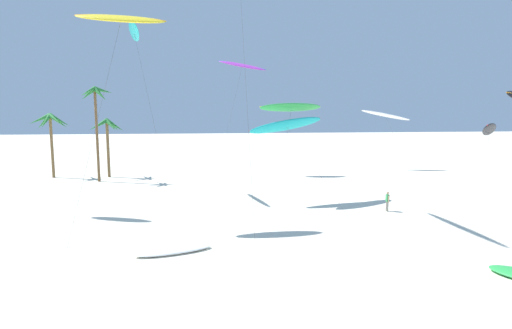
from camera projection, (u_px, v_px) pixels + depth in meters
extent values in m
cylinder|color=brown|center=(52.00, 147.00, 51.60)|extent=(0.35, 0.35, 7.84)
cone|color=#287533|center=(60.00, 121.00, 51.34)|extent=(2.51, 0.64, 1.82)
cone|color=#287533|center=(59.00, 122.00, 51.94)|extent=(2.13, 1.99, 2.06)
cone|color=#287533|center=(51.00, 119.00, 52.23)|extent=(1.24, 2.63, 1.61)
cone|color=#287533|center=(44.00, 122.00, 51.48)|extent=(2.35, 1.45, 2.11)
cone|color=#287533|center=(39.00, 120.00, 50.65)|extent=(2.62, 1.37, 1.57)
cone|color=#287533|center=(46.00, 121.00, 50.13)|extent=(0.87, 2.50, 1.92)
cone|color=#287533|center=(55.00, 119.00, 50.36)|extent=(2.19, 2.31, 1.37)
cylinder|color=brown|center=(108.00, 149.00, 52.05)|extent=(0.36, 0.36, 7.17)
cone|color=#287533|center=(115.00, 126.00, 51.66)|extent=(2.38, 0.85, 1.75)
cone|color=#287533|center=(113.00, 125.00, 52.59)|extent=(1.63, 2.28, 1.79)
cone|color=#287533|center=(106.00, 122.00, 52.67)|extent=(1.34, 2.50, 0.97)
cone|color=#287533|center=(98.00, 125.00, 51.49)|extent=(2.39, 0.68, 1.66)
cone|color=#287533|center=(100.00, 124.00, 50.68)|extent=(1.86, 2.30, 1.43)
cone|color=#287533|center=(111.00, 125.00, 50.96)|extent=(1.95, 2.17, 1.66)
cylinder|color=brown|center=(97.00, 136.00, 48.47)|extent=(0.31, 0.31, 10.92)
cone|color=#287533|center=(103.00, 91.00, 47.97)|extent=(2.07, 0.68, 1.03)
cone|color=#287533|center=(100.00, 95.00, 48.43)|extent=(1.66, 1.70, 1.75)
cone|color=#287533|center=(94.00, 92.00, 48.64)|extent=(1.13, 2.10, 1.26)
cone|color=#287533|center=(88.00, 92.00, 48.01)|extent=(2.09, 1.20, 1.29)
cone|color=#287533|center=(88.00, 94.00, 47.36)|extent=(1.85, 1.51, 1.69)
cone|color=#287533|center=(90.00, 90.00, 46.86)|extent=(1.08, 2.11, 1.00)
cone|color=#287533|center=(98.00, 93.00, 47.26)|extent=(1.69, 1.87, 1.49)
ellipsoid|color=yellow|center=(121.00, 19.00, 29.11)|extent=(6.24, 1.78, 1.21)
ellipsoid|color=orange|center=(121.00, 18.00, 29.10)|extent=(6.36, 0.65, 0.69)
cylinder|color=#4C4C51|center=(96.00, 126.00, 26.71)|extent=(2.49, 6.55, 14.73)
cylinder|color=#4C4C51|center=(245.00, 75.00, 28.31)|extent=(0.38, 8.62, 21.59)
ellipsoid|color=green|center=(292.00, 107.00, 37.70)|extent=(6.86, 4.35, 1.09)
ellipsoid|color=yellow|center=(292.00, 107.00, 37.69)|extent=(6.60, 3.65, 0.52)
cylinder|color=#4C4C51|center=(283.00, 157.00, 37.03)|extent=(1.90, 2.30, 8.59)
ellipsoid|color=black|center=(489.00, 130.00, 38.16)|extent=(5.92, 6.82, 2.16)
ellipsoid|color=red|center=(489.00, 129.00, 38.15)|extent=(5.38, 6.51, 1.51)
cylinder|color=#4C4C51|center=(486.00, 170.00, 36.08)|extent=(3.63, 4.70, 6.54)
ellipsoid|color=#19B2B7|center=(286.00, 125.00, 37.43)|extent=(7.14, 3.07, 2.29)
ellipsoid|color=red|center=(286.00, 125.00, 37.43)|extent=(7.18, 2.41, 1.58)
cylinder|color=#4C4C51|center=(315.00, 169.00, 34.80)|extent=(3.81, 6.77, 6.98)
ellipsoid|color=#19B2B7|center=(134.00, 32.00, 39.99)|extent=(1.98, 6.01, 1.75)
ellipsoid|color=green|center=(134.00, 31.00, 39.99)|extent=(1.29, 6.09, 1.15)
cylinder|color=#4C4C51|center=(152.00, 115.00, 39.24)|extent=(3.44, 4.08, 15.91)
ellipsoid|color=purple|center=(242.00, 65.00, 53.70)|extent=(6.46, 2.67, 1.92)
ellipsoid|color=blue|center=(242.00, 65.00, 53.69)|extent=(6.33, 1.59, 1.56)
cylinder|color=#4C4C51|center=(230.00, 121.00, 51.07)|extent=(3.81, 6.77, 14.15)
ellipsoid|color=white|center=(385.00, 115.00, 58.84)|extent=(6.80, 2.83, 2.00)
ellipsoid|color=black|center=(385.00, 115.00, 58.84)|extent=(6.78, 2.16, 1.70)
cylinder|color=#4C4C51|center=(398.00, 145.00, 55.49)|extent=(0.32, 7.89, 7.69)
ellipsoid|color=white|center=(174.00, 251.00, 24.46)|extent=(4.70, 2.47, 0.28)
ellipsoid|color=#19B2B7|center=(174.00, 250.00, 24.46)|extent=(2.25, 1.57, 0.17)
cylinder|color=slate|center=(388.00, 207.00, 34.48)|extent=(0.14, 0.14, 0.84)
cylinder|color=slate|center=(387.00, 206.00, 34.64)|extent=(0.14, 0.14, 0.84)
cube|color=#338C4C|center=(387.00, 198.00, 34.47)|extent=(0.22, 0.31, 0.59)
cylinder|color=tan|center=(389.00, 199.00, 34.27)|extent=(0.09, 0.09, 0.56)
cylinder|color=tan|center=(386.00, 198.00, 34.68)|extent=(0.09, 0.09, 0.56)
sphere|color=tan|center=(388.00, 193.00, 34.41)|extent=(0.21, 0.21, 0.21)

